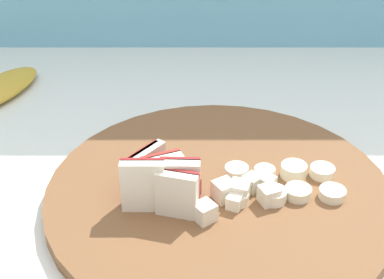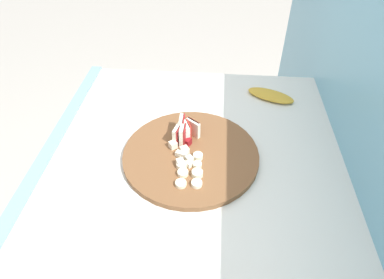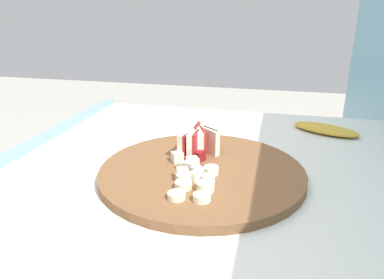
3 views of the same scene
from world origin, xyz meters
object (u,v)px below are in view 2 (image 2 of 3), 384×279
at_px(apple_dice_pile, 183,153).
at_px(banana_peel, 271,95).
at_px(apple_wedge_fan, 185,131).
at_px(banana_slice_rows, 190,169).
at_px(cutting_board, 189,155).

relative_size(apple_dice_pile, banana_peel, 0.68).
bearing_deg(apple_dice_pile, apple_wedge_fan, -177.85).
bearing_deg(apple_dice_pile, banana_slice_rows, 21.94).
xyz_separation_m(apple_wedge_fan, banana_peel, (-0.25, 0.27, -0.03)).
bearing_deg(banana_peel, banana_slice_rows, -32.75).
distance_m(cutting_board, apple_wedge_fan, 0.07).
bearing_deg(banana_peel, apple_wedge_fan, -47.07).
height_order(cutting_board, apple_dice_pile, apple_dice_pile).
bearing_deg(banana_slice_rows, banana_peel, 147.25).
height_order(cutting_board, apple_wedge_fan, apple_wedge_fan).
height_order(cutting_board, banana_slice_rows, banana_slice_rows).
relative_size(cutting_board, apple_wedge_fan, 4.68).
bearing_deg(apple_wedge_fan, banana_slice_rows, 11.19).
xyz_separation_m(cutting_board, apple_dice_pile, (0.01, -0.02, 0.02)).
bearing_deg(banana_peel, cutting_board, -38.93).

